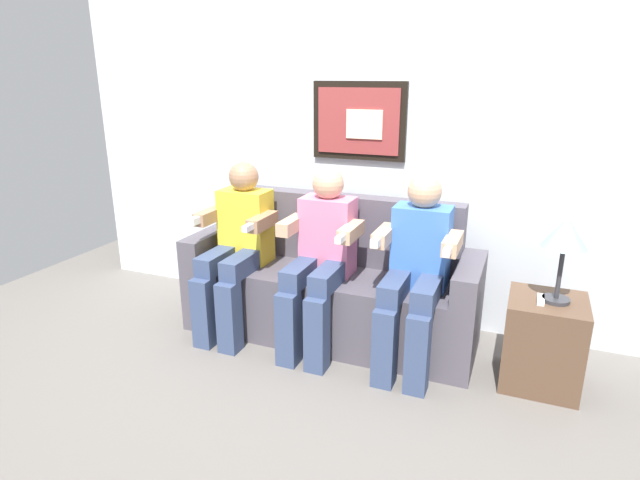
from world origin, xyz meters
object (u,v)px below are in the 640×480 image
at_px(spare_remote_on_table, 541,300).
at_px(person_in_middle, 321,255).
at_px(person_on_left, 237,243).
at_px(couch, 330,289).
at_px(table_lamp, 565,236).
at_px(side_table_right, 543,342).
at_px(person_on_right, 416,267).

bearing_deg(spare_remote_on_table, person_in_middle, -178.82).
distance_m(person_in_middle, spare_remote_on_table, 1.25).
xyz_separation_m(person_on_left, spare_remote_on_table, (1.82, 0.03, -0.10)).
bearing_deg(couch, person_on_left, -163.89).
height_order(person_on_left, person_in_middle, same).
bearing_deg(spare_remote_on_table, couch, 173.51).
relative_size(couch, table_lamp, 4.06).
bearing_deg(couch, side_table_right, -4.71).
bearing_deg(person_on_right, table_lamp, 4.24).
distance_m(person_on_left, side_table_right, 1.90).
bearing_deg(side_table_right, person_in_middle, -177.28).
xyz_separation_m(couch, side_table_right, (1.28, -0.11, -0.06)).
height_order(couch, spare_remote_on_table, couch).
xyz_separation_m(person_on_left, person_on_right, (1.16, 0.00, 0.00)).
distance_m(person_on_left, person_on_right, 1.16).
relative_size(person_on_right, table_lamp, 2.41).
bearing_deg(person_on_right, spare_remote_on_table, 2.24).
distance_m(table_lamp, spare_remote_on_table, 0.36).
height_order(person_on_left, table_lamp, person_on_left).
bearing_deg(side_table_right, couch, 175.29).
bearing_deg(person_in_middle, couch, 90.17).
height_order(side_table_right, spare_remote_on_table, spare_remote_on_table).
height_order(couch, person_on_right, person_on_right).
bearing_deg(person_in_middle, spare_remote_on_table, 1.18).
bearing_deg(person_on_right, person_in_middle, 179.95).
bearing_deg(person_on_left, couch, 16.11).
height_order(person_on_right, side_table_right, person_on_right).
bearing_deg(person_in_middle, person_on_right, -0.05).
bearing_deg(couch, person_on_right, -16.12).
bearing_deg(person_on_left, person_on_right, 0.00).
relative_size(couch, person_in_middle, 1.68).
relative_size(side_table_right, spare_remote_on_table, 3.85).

